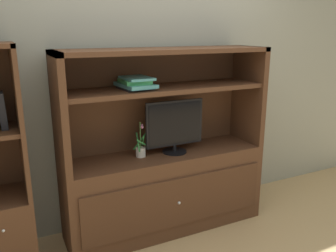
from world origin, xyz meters
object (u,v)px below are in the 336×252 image
Objects in this scene: magazine_stack at (135,83)px; bookshelf_tall at (0,199)px; media_console at (165,173)px; tv_monitor at (175,126)px; potted_plant at (141,150)px.

bookshelf_tall is (-1.03, 0.01, -0.75)m from magazine_stack.
media_console is 1.07× the size of bookshelf_tall.
potted_plant is at bearing 174.56° from tv_monitor.
media_console is at bearing 166.83° from tv_monitor.
magazine_stack is at bearing 177.67° from tv_monitor.
magazine_stack is at bearing -158.78° from potted_plant.
magazine_stack is 1.28m from bookshelf_tall.
potted_plant is 0.18× the size of bookshelf_tall.
magazine_stack is (-0.26, -0.01, 0.80)m from media_console.
potted_plant is (-0.30, 0.03, -0.18)m from tv_monitor.
bookshelf_tall is (-1.07, -0.00, -0.20)m from potted_plant.
magazine_stack is at bearing -178.86° from media_console.
tv_monitor is 1.42m from bookshelf_tall.
potted_plant is (-0.22, 0.01, 0.24)m from media_console.
media_console is 5.91× the size of potted_plant.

